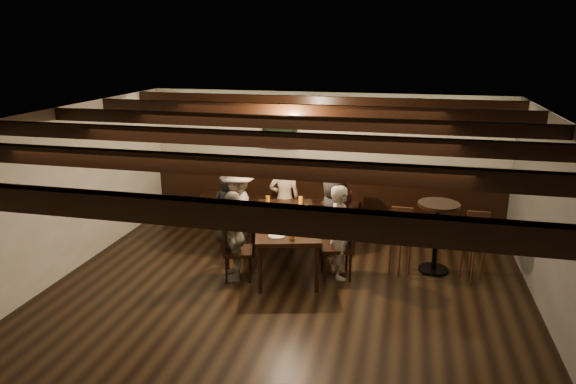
% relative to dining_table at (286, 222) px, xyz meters
% --- Properties ---
extents(room, '(7.00, 7.00, 7.00)m').
position_rel_dining_table_xyz_m(room, '(-0.07, 0.79, 0.40)').
color(room, black).
rests_on(room, ground).
extents(dining_table, '(1.36, 2.12, 0.73)m').
position_rel_dining_table_xyz_m(dining_table, '(0.00, 0.00, 0.00)').
color(dining_table, black).
rests_on(dining_table, floor).
extents(chair_left_near, '(0.55, 0.55, 0.98)m').
position_rel_dining_table_xyz_m(chair_left_near, '(-0.81, 0.25, -0.38)').
color(chair_left_near, black).
rests_on(chair_left_near, floor).
extents(chair_left_far, '(0.49, 0.49, 0.87)m').
position_rel_dining_table_xyz_m(chair_left_far, '(-0.58, -0.62, -0.41)').
color(chair_left_far, black).
rests_on(chair_left_far, floor).
extents(chair_right_near, '(0.51, 0.51, 0.91)m').
position_rel_dining_table_xyz_m(chair_right_near, '(0.58, 0.62, -0.40)').
color(chair_right_near, black).
rests_on(chair_right_near, floor).
extents(chair_right_far, '(0.54, 0.54, 0.97)m').
position_rel_dining_table_xyz_m(chair_right_far, '(0.81, -0.25, -0.38)').
color(chair_right_far, black).
rests_on(chair_right_far, floor).
extents(person_bench_left, '(0.70, 0.55, 1.26)m').
position_rel_dining_table_xyz_m(person_bench_left, '(-1.10, 0.64, -0.04)').
color(person_bench_left, '#2B2C2E').
rests_on(person_bench_left, floor).
extents(person_bench_centre, '(0.59, 0.46, 1.41)m').
position_rel_dining_table_xyz_m(person_bench_centre, '(-0.27, 1.01, 0.03)').
color(person_bench_centre, gray).
rests_on(person_bench_centre, floor).
extents(person_bench_right, '(0.69, 0.60, 1.22)m').
position_rel_dining_table_xyz_m(person_bench_right, '(0.64, 1.10, -0.06)').
color(person_bench_right, '#51221B').
rests_on(person_bench_right, floor).
extents(person_left_near, '(0.75, 1.03, 1.43)m').
position_rel_dining_table_xyz_m(person_left_near, '(-0.84, 0.24, 0.04)').
color(person_left_near, '#A19388').
rests_on(person_left_near, floor).
extents(person_left_far, '(0.51, 0.82, 1.30)m').
position_rel_dining_table_xyz_m(person_left_far, '(-0.61, -0.63, -0.02)').
color(person_left_far, gray).
rests_on(person_left_far, floor).
extents(person_right_near, '(0.55, 0.70, 1.27)m').
position_rel_dining_table_xyz_m(person_right_near, '(0.61, 0.63, -0.04)').
color(person_right_near, '#252527').
rests_on(person_right_near, floor).
extents(person_right_far, '(0.45, 0.57, 1.37)m').
position_rel_dining_table_xyz_m(person_right_far, '(0.84, -0.24, 0.01)').
color(person_right_far, '#A29789').
rests_on(person_right_far, floor).
extents(pint_a, '(0.07, 0.07, 0.14)m').
position_rel_dining_table_xyz_m(pint_a, '(-0.45, 0.60, 0.13)').
color(pint_a, '#BF7219').
rests_on(pint_a, dining_table).
extents(pint_b, '(0.07, 0.07, 0.14)m').
position_rel_dining_table_xyz_m(pint_b, '(0.07, 0.69, 0.13)').
color(pint_b, '#BF7219').
rests_on(pint_b, dining_table).
extents(pint_c, '(0.07, 0.07, 0.14)m').
position_rel_dining_table_xyz_m(pint_c, '(-0.32, 0.02, 0.13)').
color(pint_c, '#BF7219').
rests_on(pint_c, dining_table).
extents(pint_d, '(0.07, 0.07, 0.14)m').
position_rel_dining_table_xyz_m(pint_d, '(0.24, 0.27, 0.13)').
color(pint_d, silver).
rests_on(pint_d, dining_table).
extents(pint_e, '(0.07, 0.07, 0.14)m').
position_rel_dining_table_xyz_m(pint_e, '(-0.10, -0.49, 0.13)').
color(pint_e, '#BF7219').
rests_on(pint_e, dining_table).
extents(pint_f, '(0.07, 0.07, 0.14)m').
position_rel_dining_table_xyz_m(pint_f, '(0.34, -0.48, 0.13)').
color(pint_f, silver).
rests_on(pint_f, dining_table).
extents(pint_g, '(0.07, 0.07, 0.14)m').
position_rel_dining_table_xyz_m(pint_g, '(0.26, -0.76, 0.13)').
color(pint_g, '#BF7219').
rests_on(pint_g, dining_table).
extents(plate_near, '(0.24, 0.24, 0.01)m').
position_rel_dining_table_xyz_m(plate_near, '(0.04, -0.71, 0.07)').
color(plate_near, white).
rests_on(plate_near, dining_table).
extents(plate_far, '(0.24, 0.24, 0.01)m').
position_rel_dining_table_xyz_m(plate_far, '(0.25, -0.24, 0.07)').
color(plate_far, white).
rests_on(plate_far, dining_table).
extents(condiment_caddy, '(0.15, 0.10, 0.12)m').
position_rel_dining_table_xyz_m(condiment_caddy, '(0.01, -0.05, 0.12)').
color(condiment_caddy, black).
rests_on(condiment_caddy, dining_table).
extents(candle, '(0.05, 0.05, 0.05)m').
position_rel_dining_table_xyz_m(candle, '(0.04, 0.32, 0.09)').
color(candle, beige).
rests_on(candle, dining_table).
extents(high_top_table, '(0.59, 0.59, 1.05)m').
position_rel_dining_table_xyz_m(high_top_table, '(2.18, 0.26, 0.02)').
color(high_top_table, black).
rests_on(high_top_table, floor).
extents(bar_stool_left, '(0.34, 0.35, 1.07)m').
position_rel_dining_table_xyz_m(bar_stool_left, '(1.68, 0.06, -0.28)').
color(bar_stool_left, '#331A10').
rests_on(bar_stool_left, floor).
extents(bar_stool_right, '(0.34, 0.35, 1.07)m').
position_rel_dining_table_xyz_m(bar_stool_right, '(2.68, 0.11, -0.28)').
color(bar_stool_right, '#331A10').
rests_on(bar_stool_right, floor).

